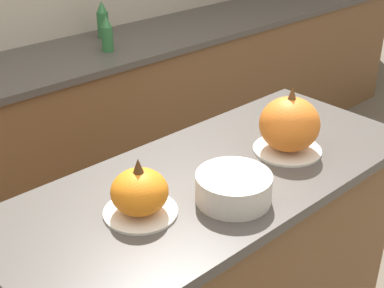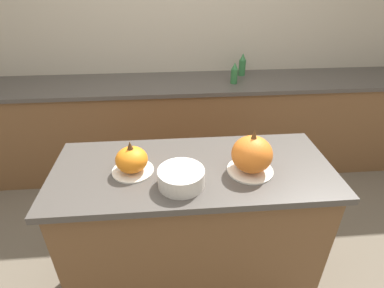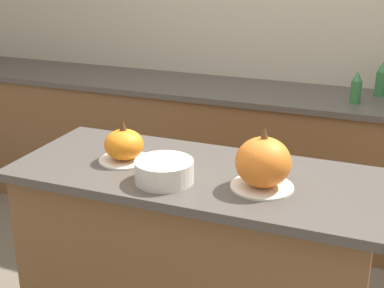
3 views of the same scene
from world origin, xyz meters
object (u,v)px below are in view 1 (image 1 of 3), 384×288
at_px(bottle_short, 107,35).
at_px(pumpkin_cake_left, 140,193).
at_px(pumpkin_cake_right, 289,125).
at_px(bottle_tall, 103,20).
at_px(mixing_bowl, 233,188).

bearing_deg(bottle_short, pumpkin_cake_left, -121.16).
distance_m(pumpkin_cake_right, bottle_tall, 1.58).
xyz_separation_m(pumpkin_cake_right, mixing_bowl, (-0.35, -0.08, -0.05)).
xyz_separation_m(pumpkin_cake_right, bottle_tall, (0.31, 1.55, -0.01)).
bearing_deg(mixing_bowl, bottle_tall, 67.89).
bearing_deg(pumpkin_cake_right, bottle_tall, 78.56).
height_order(pumpkin_cake_left, pumpkin_cake_right, pumpkin_cake_right).
bearing_deg(mixing_bowl, pumpkin_cake_right, 13.24).
distance_m(pumpkin_cake_right, mixing_bowl, 0.36).
height_order(bottle_short, mixing_bowl, bottle_short).
bearing_deg(pumpkin_cake_left, mixing_bowl, -28.49).
bearing_deg(bottle_tall, pumpkin_cake_right, -101.44).
height_order(pumpkin_cake_right, mixing_bowl, pumpkin_cake_right).
height_order(pumpkin_cake_right, bottle_short, pumpkin_cake_right).
xyz_separation_m(pumpkin_cake_left, pumpkin_cake_right, (0.58, -0.05, 0.03)).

